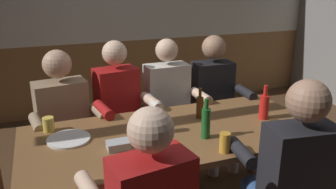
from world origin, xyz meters
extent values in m
cube|color=brown|center=(0.00, 2.38, 0.47)|extent=(6.07, 0.12, 0.93)
cube|color=brown|center=(0.00, -0.10, 0.70)|extent=(2.04, 0.92, 0.04)
cylinder|color=brown|center=(0.94, -0.48, 0.34)|extent=(0.08, 0.08, 0.68)
cylinder|color=brown|center=(-0.94, 0.28, 0.34)|extent=(0.08, 0.08, 0.68)
cylinder|color=brown|center=(0.94, 0.28, 0.34)|extent=(0.08, 0.08, 0.68)
cube|color=#997F60|center=(-0.69, 0.66, 0.70)|extent=(0.44, 0.29, 0.48)
sphere|color=tan|center=(-0.69, 0.66, 1.08)|extent=(0.23, 0.23, 0.23)
cylinder|color=#AD1919|center=(-0.56, 0.55, 0.48)|extent=(0.18, 0.38, 0.13)
cylinder|color=#AD1919|center=(-0.78, 0.52, 0.48)|extent=(0.18, 0.38, 0.13)
cylinder|color=#AD1919|center=(-0.53, 0.37, 0.21)|extent=(0.10, 0.10, 0.42)
cylinder|color=#AD1919|center=(-0.75, 0.34, 0.21)|extent=(0.10, 0.10, 0.42)
cylinder|color=#997F60|center=(-0.42, 0.44, 0.72)|extent=(0.12, 0.29, 0.08)
cylinder|color=#997F60|center=(-0.88, 0.37, 0.72)|extent=(0.12, 0.29, 0.08)
cube|color=#AD1919|center=(-0.23, 0.66, 0.73)|extent=(0.38, 0.28, 0.54)
sphere|color=beige|center=(-0.23, 0.66, 1.14)|extent=(0.21, 0.21, 0.21)
cylinder|color=#AD1919|center=(-0.11, 0.53, 0.48)|extent=(0.19, 0.42, 0.13)
cylinder|color=#AD1919|center=(-0.30, 0.50, 0.48)|extent=(0.19, 0.42, 0.13)
cylinder|color=#AD1919|center=(-0.08, 0.33, 0.21)|extent=(0.10, 0.10, 0.42)
cylinder|color=#AD1919|center=(-0.27, 0.30, 0.21)|extent=(0.10, 0.10, 0.42)
cylinder|color=beige|center=(0.01, 0.44, 0.76)|extent=(0.12, 0.29, 0.08)
cylinder|color=#AD1919|center=(-0.39, 0.38, 0.76)|extent=(0.12, 0.29, 0.08)
cube|color=silver|center=(0.23, 0.66, 0.73)|extent=(0.39, 0.22, 0.54)
sphere|color=beige|center=(0.23, 0.66, 1.13)|extent=(0.20, 0.20, 0.20)
cylinder|color=black|center=(0.34, 0.53, 0.48)|extent=(0.14, 0.38, 0.13)
cylinder|color=black|center=(0.13, 0.52, 0.48)|extent=(0.14, 0.38, 0.13)
cylinder|color=black|center=(0.34, 0.34, 0.21)|extent=(0.10, 0.10, 0.42)
cylinder|color=black|center=(0.13, 0.33, 0.21)|extent=(0.10, 0.10, 0.42)
cylinder|color=beige|center=(0.46, 0.42, 0.76)|extent=(0.09, 0.28, 0.08)
cylinder|color=silver|center=(0.01, 0.41, 0.76)|extent=(0.09, 0.28, 0.08)
cube|color=black|center=(0.69, 0.66, 0.72)|extent=(0.38, 0.24, 0.52)
sphere|color=#9E755B|center=(0.69, 0.66, 1.12)|extent=(0.22, 0.22, 0.22)
cylinder|color=silver|center=(0.78, 0.52, 0.48)|extent=(0.15, 0.39, 0.13)
cylinder|color=silver|center=(0.58, 0.53, 0.48)|extent=(0.15, 0.39, 0.13)
cylinder|color=silver|center=(0.77, 0.33, 0.21)|extent=(0.10, 0.10, 0.42)
cylinder|color=silver|center=(0.57, 0.34, 0.21)|extent=(0.10, 0.10, 0.42)
cylinder|color=black|center=(0.88, 0.40, 0.75)|extent=(0.10, 0.28, 0.08)
cylinder|color=#9E755B|center=(0.46, 0.42, 0.75)|extent=(0.10, 0.28, 0.08)
sphere|color=beige|center=(-0.41, -0.86, 1.13)|extent=(0.20, 0.20, 0.20)
cylinder|color=beige|center=(-0.23, -0.59, 0.76)|extent=(0.12, 0.29, 0.08)
cube|color=black|center=(0.41, -0.86, 0.74)|extent=(0.39, 0.26, 0.55)
sphere|color=#9E755B|center=(0.41, -0.86, 1.15)|extent=(0.22, 0.22, 0.22)
cylinder|color=black|center=(0.23, -0.59, 0.76)|extent=(0.12, 0.29, 0.08)
cylinder|color=black|center=(0.65, -0.65, 0.76)|extent=(0.12, 0.29, 0.08)
cube|color=#B2B7BC|center=(-0.41, -0.21, 0.75)|extent=(0.14, 0.10, 0.05)
cylinder|color=white|center=(-0.69, 0.02, 0.73)|extent=(0.28, 0.28, 0.01)
cylinder|color=#195923|center=(0.16, -0.26, 0.82)|extent=(0.06, 0.06, 0.20)
cylinder|color=#195923|center=(0.16, -0.26, 0.96)|extent=(0.03, 0.03, 0.07)
cylinder|color=#195923|center=(0.78, -0.45, 0.83)|extent=(0.07, 0.07, 0.21)
cylinder|color=#195923|center=(0.78, -0.45, 0.96)|extent=(0.03, 0.03, 0.05)
cylinder|color=#593314|center=(0.27, 0.06, 0.80)|extent=(0.05, 0.05, 0.16)
cylinder|color=#593314|center=(0.27, 0.06, 0.92)|extent=(0.02, 0.02, 0.07)
cylinder|color=red|center=(0.71, -0.12, 0.81)|extent=(0.07, 0.07, 0.18)
cylinder|color=red|center=(0.71, -0.12, 0.94)|extent=(0.03, 0.03, 0.08)
cylinder|color=#4C2D19|center=(-0.27, -0.46, 0.80)|extent=(0.08, 0.08, 0.15)
cylinder|color=#4C2D19|center=(0.58, -0.42, 0.78)|extent=(0.06, 0.06, 0.13)
cylinder|color=gold|center=(0.18, -0.48, 0.78)|extent=(0.07, 0.07, 0.12)
cylinder|color=#E5C64C|center=(-0.80, 0.21, 0.77)|extent=(0.08, 0.08, 0.10)
cylinder|color=white|center=(-0.11, -0.08, 0.80)|extent=(0.06, 0.06, 0.16)
camera|label=1|loc=(-0.80, -2.12, 1.73)|focal=37.05mm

